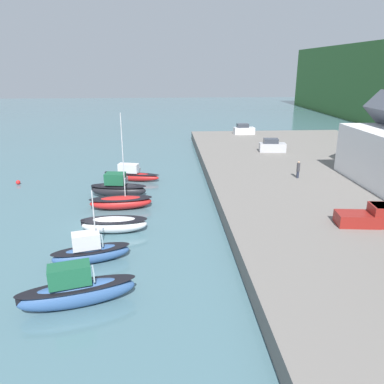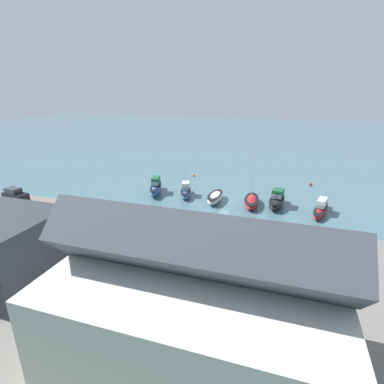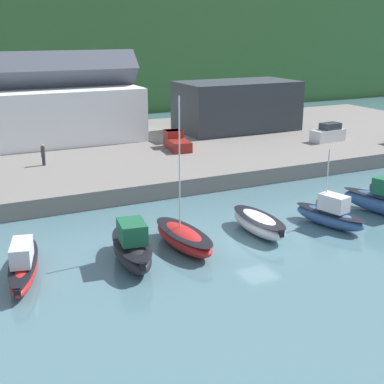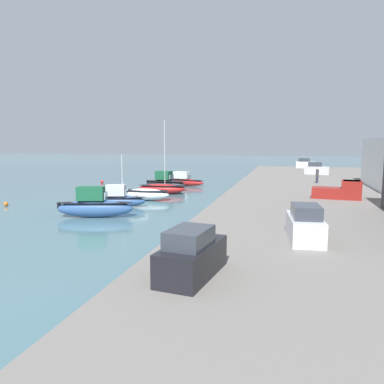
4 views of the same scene
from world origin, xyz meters
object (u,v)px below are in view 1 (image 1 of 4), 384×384
(moored_boat_0, at_px, (131,175))
(moored_boat_3, at_px, (114,224))
(moored_boat_5, at_px, (77,290))
(moored_boat_4, at_px, (90,251))
(moored_boat_1, at_px, (118,188))
(mooring_buoy_1, at_px, (18,182))
(person_on_quay, at_px, (298,169))
(moored_boat_2, at_px, (121,202))
(parked_car_0, at_px, (244,130))
(pickup_truck_0, at_px, (370,216))
(parked_car_1, at_px, (272,146))

(moored_boat_0, bearing_deg, moored_boat_3, 13.96)
(moored_boat_5, bearing_deg, moored_boat_4, 166.96)
(moored_boat_3, bearing_deg, moored_boat_1, -174.88)
(moored_boat_5, xyz_separation_m, mooring_buoy_1, (-27.41, -13.73, -0.84))
(moored_boat_1, bearing_deg, person_on_quay, 101.06)
(moored_boat_3, relative_size, mooring_buoy_1, 11.01)
(moored_boat_0, relative_size, moored_boat_2, 0.77)
(parked_car_0, xyz_separation_m, pickup_truck_0, (46.91, 1.69, -0.10))
(parked_car_0, bearing_deg, moored_boat_2, -33.23)
(moored_boat_3, relative_size, parked_car_0, 1.44)
(moored_boat_2, relative_size, moored_boat_3, 1.67)
(moored_boat_1, distance_m, pickup_truck_0, 27.12)
(parked_car_1, bearing_deg, moored_boat_3, -33.64)
(person_on_quay, xyz_separation_m, mooring_buoy_1, (-4.68, -35.92, -2.37))
(moored_boat_0, distance_m, parked_car_0, 33.85)
(moored_boat_1, relative_size, moored_boat_3, 1.11)
(moored_boat_0, height_order, moored_boat_5, moored_boat_5)
(moored_boat_2, distance_m, pickup_truck_0, 24.66)
(moored_boat_0, bearing_deg, moored_boat_4, 11.20)
(moored_boat_1, xyz_separation_m, parked_car_0, (-33.26, 21.71, 1.39))
(moored_boat_1, distance_m, moored_boat_4, 15.82)
(mooring_buoy_1, bearing_deg, parked_car_1, 106.02)
(parked_car_1, xyz_separation_m, person_on_quay, (15.26, -0.91, 0.18))
(moored_boat_2, height_order, parked_car_0, moored_boat_2)
(moored_boat_4, relative_size, person_on_quay, 2.96)
(moored_boat_0, xyz_separation_m, parked_car_1, (-9.85, 22.08, 1.63))
(moored_boat_1, distance_m, person_on_quay, 22.20)
(moored_boat_1, relative_size, person_on_quay, 3.22)
(parked_car_1, height_order, person_on_quay, parked_car_1)
(pickup_truck_0, height_order, mooring_buoy_1, pickup_truck_0)
(parked_car_1, height_order, mooring_buoy_1, parked_car_1)
(parked_car_1, xyz_separation_m, mooring_buoy_1, (10.58, -36.83, -2.19))
(moored_boat_2, distance_m, moored_boat_4, 11.85)
(pickup_truck_0, bearing_deg, moored_boat_1, -113.54)
(moored_boat_0, bearing_deg, mooring_buoy_1, -72.84)
(parked_car_0, bearing_deg, mooring_buoy_1, -56.24)
(person_on_quay, bearing_deg, moored_boat_0, -104.34)
(moored_boat_5, bearing_deg, moored_boat_3, 160.34)
(moored_boat_2, bearing_deg, person_on_quay, 99.61)
(moored_boat_0, xyz_separation_m, pickup_truck_0, (20.24, 22.47, 1.53))
(mooring_buoy_1, bearing_deg, moored_boat_0, 92.83)
(moored_boat_2, bearing_deg, pickup_truck_0, 62.89)
(person_on_quay, bearing_deg, parked_car_1, 176.59)
(moored_boat_2, distance_m, mooring_buoy_1, 17.61)
(moored_boat_3, height_order, parked_car_1, parked_car_1)
(moored_boat_2, relative_size, pickup_truck_0, 2.10)
(person_on_quay, height_order, mooring_buoy_1, person_on_quay)
(parked_car_0, height_order, parked_car_1, same)
(moored_boat_3, height_order, moored_boat_4, moored_boat_4)
(moored_boat_2, xyz_separation_m, pickup_truck_0, (9.64, 22.64, 1.62))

